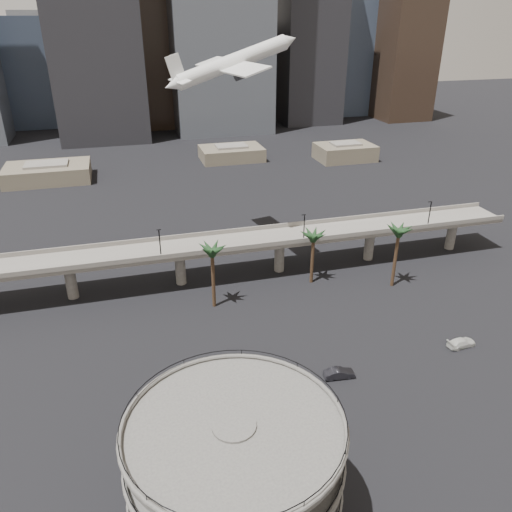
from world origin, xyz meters
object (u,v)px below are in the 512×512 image
object	(u,v)px
parking_ramp	(235,472)
airborne_jet	(232,63)
overpass	(231,246)
car_b	(339,373)
car_a	(306,410)
car_c	(461,343)

from	to	relation	value
parking_ramp	airborne_jet	world-z (taller)	airborne_jet
airborne_jet	overpass	bearing A→B (deg)	-119.03
parking_ramp	airborne_jet	xyz separation A→B (m)	(16.82, 70.45, 33.18)
car_b	overpass	bearing A→B (deg)	18.78
parking_ramp	car_a	distance (m)	22.56
car_a	car_b	xyz separation A→B (m)	(7.98, 6.20, 0.03)
airborne_jet	car_c	bearing A→B (deg)	-69.02
overpass	airborne_jet	bearing A→B (deg)	71.57
airborne_jet	car_b	xyz separation A→B (m)	(5.07, -48.96, -42.20)
airborne_jet	car_c	xyz separation A→B (m)	(28.90, -47.01, -42.25)
car_b	car_c	bearing A→B (deg)	-79.88
car_a	overpass	bearing A→B (deg)	15.34
airborne_jet	car_a	world-z (taller)	airborne_jet
car_b	car_c	world-z (taller)	car_b
parking_ramp	overpass	size ratio (longest dim) A/B	0.17
parking_ramp	car_a	world-z (taller)	parking_ramp
overpass	car_b	world-z (taller)	overpass
car_a	car_b	world-z (taller)	car_b
overpass	car_a	size ratio (longest dim) A/B	28.27
overpass	airborne_jet	xyz separation A→B (m)	(3.82, 11.45, 35.68)
parking_ramp	car_a	xyz separation A→B (m)	(13.91, 15.29, -9.05)
overpass	car_c	size ratio (longest dim) A/B	24.60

